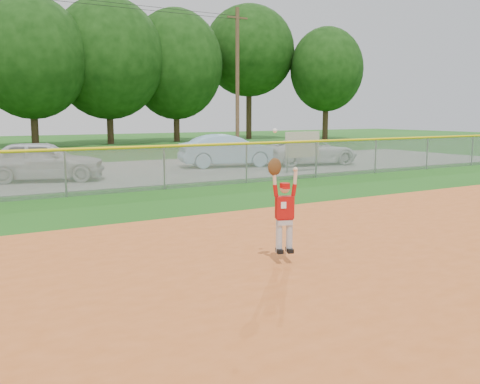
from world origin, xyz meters
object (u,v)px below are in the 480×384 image
car_blue (228,151)px  car_white_b (311,151)px  car_white_a (42,161)px  ballplayer (283,206)px  sponsor_sign (303,146)px

car_blue → car_white_b: 4.35m
car_white_a → car_blue: size_ratio=0.97×
car_white_b → ballplayer: 18.42m
car_white_a → sponsor_sign: bearing=-84.4°
car_blue → car_white_b: (4.18, -1.17, -0.11)m
car_white_a → ballplayer: (1.31, -14.13, 0.23)m
car_blue → car_white_b: bearing=-91.5°
car_blue → ballplayer: bearing=167.8°
car_blue → sponsor_sign: bearing=-142.5°
car_white_a → car_white_b: (13.09, 0.02, -0.12)m
car_blue → ballplayer: 17.10m
car_blue → sponsor_sign: (1.63, -3.78, 0.39)m
car_white_a → car_blue: car_white_a is taller
car_white_a → car_white_b: 13.09m
car_white_b → ballplayer: bearing=149.7°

